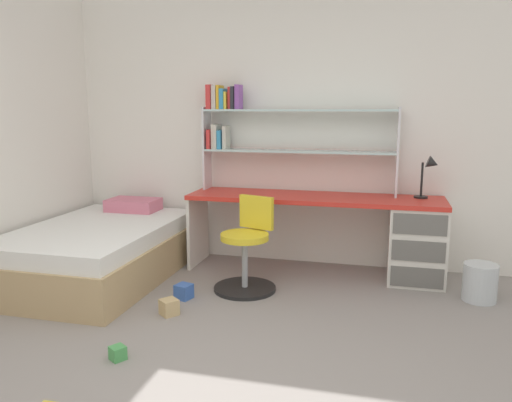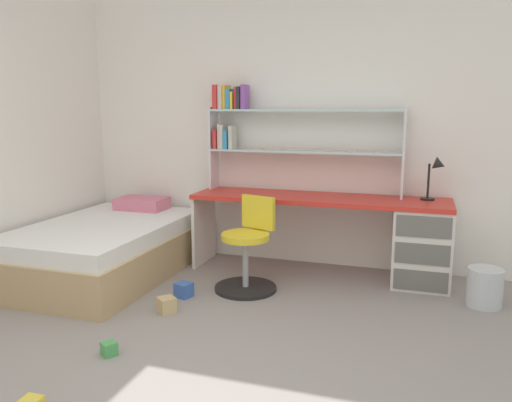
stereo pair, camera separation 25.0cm
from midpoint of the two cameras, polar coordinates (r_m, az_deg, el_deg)
The scene contains 10 objects.
room_shell at distance 4.00m, azimuth -18.98°, elevation 8.27°, with size 5.44×6.35×2.78m.
desk at distance 4.59m, azimuth 12.71°, elevation -3.48°, with size 2.30×0.58×0.72m.
bookshelf_hutch at distance 4.79m, azimuth -0.30°, elevation 8.37°, with size 1.83×0.22×1.00m.
desk_lamp at distance 4.59m, azimuth 17.64°, elevation 3.34°, with size 0.20×0.17×0.38m.
swivel_chair at distance 4.22m, azimuth -2.76°, elevation -6.04°, with size 0.52×0.52×0.78m.
bed_platform at distance 4.78m, azimuth -18.80°, elevation -5.41°, with size 1.22×1.87×0.60m.
waste_bin at distance 4.34m, azimuth 22.53°, elevation -8.53°, with size 0.26×0.26×0.30m, color silver.
toy_block_natural_0 at distance 3.87m, azimuth -11.68°, elevation -11.71°, with size 0.12×0.12×0.12m, color tan.
toy_block_green_2 at distance 3.32m, azimuth -17.57°, elevation -16.12°, with size 0.08×0.08×0.08m, color #479E51.
toy_block_blue_3 at distance 4.15m, azimuth -9.92°, elevation -10.08°, with size 0.12×0.12×0.12m, color #3860B7.
Camera 1 is at (0.86, -2.13, 1.50)m, focal length 35.32 mm.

